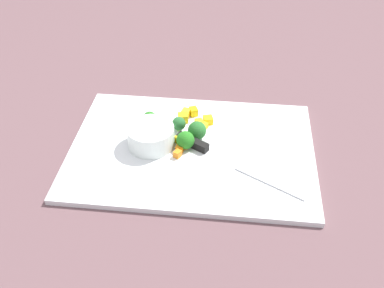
# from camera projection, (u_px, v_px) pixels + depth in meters

# --- Properties ---
(ground_plane) EXTENTS (4.00, 4.00, 0.00)m
(ground_plane) POSITION_uv_depth(u_px,v_px,m) (192.00, 152.00, 0.96)
(ground_plane) COLOR brown
(cutting_board) EXTENTS (0.50, 0.36, 0.01)m
(cutting_board) POSITION_uv_depth(u_px,v_px,m) (192.00, 150.00, 0.95)
(cutting_board) COLOR white
(cutting_board) RESTS_ON ground_plane
(prep_bowl) EXTENTS (0.10, 0.10, 0.05)m
(prep_bowl) POSITION_uv_depth(u_px,v_px,m) (151.00, 137.00, 0.94)
(prep_bowl) COLOR white
(prep_bowl) RESTS_ON cutting_board
(chef_knife) EXTENTS (0.27, 0.16, 0.02)m
(chef_knife) POSITION_uv_depth(u_px,v_px,m) (216.00, 154.00, 0.93)
(chef_knife) COLOR silver
(chef_knife) RESTS_ON cutting_board
(carrot_dice_0) EXTENTS (0.02, 0.02, 0.02)m
(carrot_dice_0) POSITION_uv_depth(u_px,v_px,m) (188.00, 142.00, 0.95)
(carrot_dice_0) COLOR orange
(carrot_dice_0) RESTS_ON cutting_board
(carrot_dice_1) EXTENTS (0.02, 0.02, 0.01)m
(carrot_dice_1) POSITION_uv_depth(u_px,v_px,m) (180.00, 149.00, 0.94)
(carrot_dice_1) COLOR orange
(carrot_dice_1) RESTS_ON cutting_board
(carrot_dice_2) EXTENTS (0.02, 0.02, 0.01)m
(carrot_dice_2) POSITION_uv_depth(u_px,v_px,m) (191.00, 139.00, 0.96)
(carrot_dice_2) COLOR orange
(carrot_dice_2) RESTS_ON cutting_board
(carrot_dice_3) EXTENTS (0.02, 0.02, 0.01)m
(carrot_dice_3) POSITION_uv_depth(u_px,v_px,m) (178.00, 154.00, 0.92)
(carrot_dice_3) COLOR orange
(carrot_dice_3) RESTS_ON cutting_board
(carrot_dice_4) EXTENTS (0.02, 0.02, 0.02)m
(carrot_dice_4) POSITION_uv_depth(u_px,v_px,m) (183.00, 145.00, 0.95)
(carrot_dice_4) COLOR orange
(carrot_dice_4) RESTS_ON cutting_board
(pepper_dice_0) EXTENTS (0.02, 0.03, 0.02)m
(pepper_dice_0) POSITION_uv_depth(u_px,v_px,m) (186.00, 113.00, 1.03)
(pepper_dice_0) COLOR yellow
(pepper_dice_0) RESTS_ON cutting_board
(pepper_dice_1) EXTENTS (0.02, 0.02, 0.02)m
(pepper_dice_1) POSITION_uv_depth(u_px,v_px,m) (193.00, 111.00, 1.04)
(pepper_dice_1) COLOR yellow
(pepper_dice_1) RESTS_ON cutting_board
(pepper_dice_2) EXTENTS (0.02, 0.02, 0.02)m
(pepper_dice_2) POSITION_uv_depth(u_px,v_px,m) (208.00, 120.00, 1.01)
(pepper_dice_2) COLOR yellow
(pepper_dice_2) RESTS_ON cutting_board
(pepper_dice_3) EXTENTS (0.03, 0.02, 0.02)m
(pepper_dice_3) POSITION_uv_depth(u_px,v_px,m) (183.00, 118.00, 1.02)
(pepper_dice_3) COLOR yellow
(pepper_dice_3) RESTS_ON cutting_board
(pepper_dice_4) EXTENTS (0.02, 0.02, 0.01)m
(pepper_dice_4) POSITION_uv_depth(u_px,v_px,m) (199.00, 123.00, 1.01)
(pepper_dice_4) COLOR yellow
(pepper_dice_4) RESTS_ON cutting_board
(pepper_dice_5) EXTENTS (0.03, 0.03, 0.02)m
(pepper_dice_5) POSITION_uv_depth(u_px,v_px,m) (181.00, 139.00, 0.96)
(pepper_dice_5) COLOR yellow
(pepper_dice_5) RESTS_ON cutting_board
(pepper_dice_6) EXTENTS (0.02, 0.02, 0.01)m
(pepper_dice_6) POSITION_uv_depth(u_px,v_px,m) (203.00, 126.00, 1.00)
(pepper_dice_6) COLOR yellow
(pepper_dice_6) RESTS_ON cutting_board
(pepper_dice_7) EXTENTS (0.02, 0.02, 0.02)m
(pepper_dice_7) POSITION_uv_depth(u_px,v_px,m) (195.00, 131.00, 0.98)
(pepper_dice_7) COLOR yellow
(pepper_dice_7) RESTS_ON cutting_board
(broccoli_floret_0) EXTENTS (0.04, 0.04, 0.04)m
(broccoli_floret_0) POSITION_uv_depth(u_px,v_px,m) (197.00, 131.00, 0.96)
(broccoli_floret_0) COLOR #85B569
(broccoli_floret_0) RESTS_ON cutting_board
(broccoli_floret_1) EXTENTS (0.03, 0.03, 0.04)m
(broccoli_floret_1) POSITION_uv_depth(u_px,v_px,m) (150.00, 119.00, 0.99)
(broccoli_floret_1) COLOR #92B35C
(broccoli_floret_1) RESTS_ON cutting_board
(broccoli_floret_2) EXTENTS (0.03, 0.03, 0.03)m
(broccoli_floret_2) POSITION_uv_depth(u_px,v_px,m) (179.00, 124.00, 0.99)
(broccoli_floret_2) COLOR #83BB5C
(broccoli_floret_2) RESTS_ON cutting_board
(broccoli_floret_3) EXTENTS (0.04, 0.04, 0.04)m
(broccoli_floret_3) POSITION_uv_depth(u_px,v_px,m) (185.00, 141.00, 0.94)
(broccoli_floret_3) COLOR #93B462
(broccoli_floret_3) RESTS_ON cutting_board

